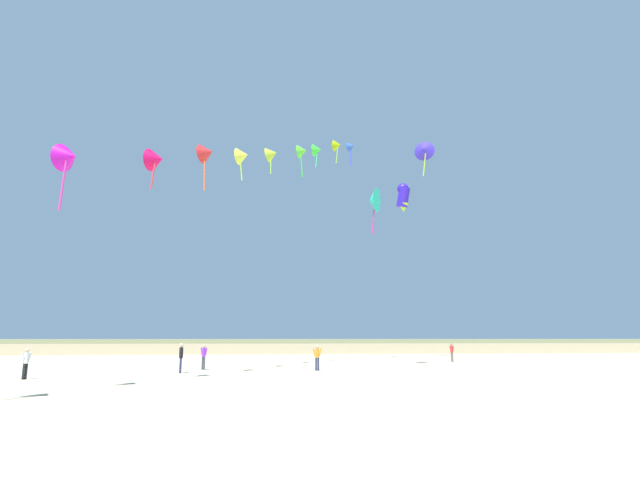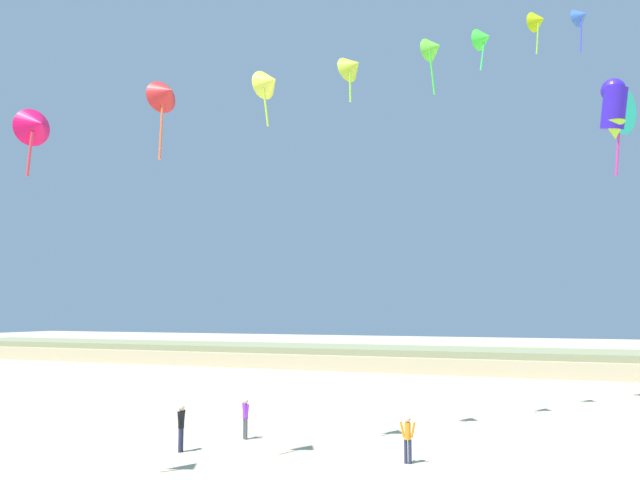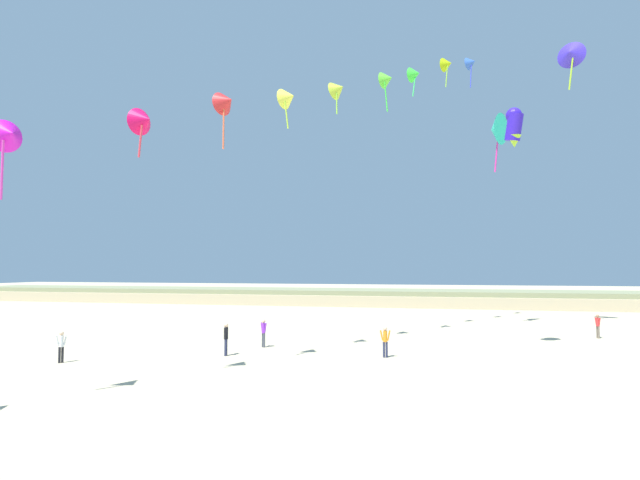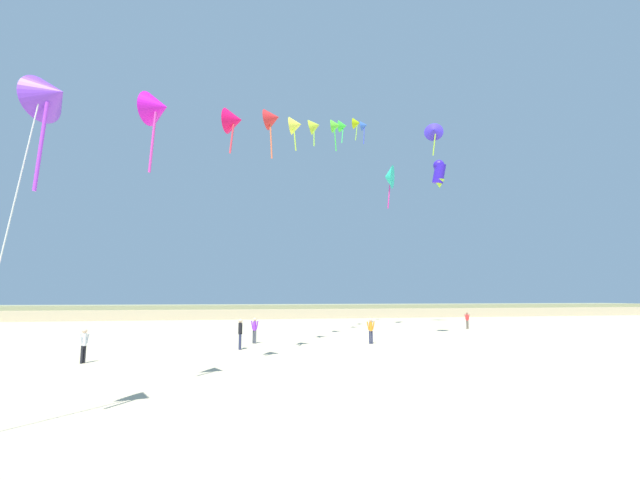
{
  "view_description": "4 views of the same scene",
  "coord_description": "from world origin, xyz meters",
  "px_view_note": "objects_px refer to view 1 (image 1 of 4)",
  "views": [
    {
      "loc": [
        -2.6,
        -20.88,
        1.99
      ],
      "look_at": [
        1.38,
        10.95,
        8.29
      ],
      "focal_mm": 28.0,
      "sensor_mm": 36.0,
      "label": 1
    },
    {
      "loc": [
        7.28,
        -11.88,
        5.06
      ],
      "look_at": [
        -2.2,
        11.03,
        7.65
      ],
      "focal_mm": 38.0,
      "sensor_mm": 36.0,
      "label": 2
    },
    {
      "loc": [
        3.62,
        -14.88,
        4.52
      ],
      "look_at": [
        -2.61,
        12.26,
        6.07
      ],
      "focal_mm": 28.0,
      "sensor_mm": 36.0,
      "label": 3
    },
    {
      "loc": [
        -7.69,
        -15.24,
        2.86
      ],
      "look_at": [
        -1.73,
        12.22,
        6.63
      ],
      "focal_mm": 24.0,
      "sensor_mm": 36.0,
      "label": 4
    }
  ],
  "objects_px": {
    "person_near_left": "(181,356)",
    "person_mid_center": "(452,351)",
    "large_kite_mid_trail": "(373,200)",
    "large_kite_low_lead": "(403,197)",
    "person_far_right": "(26,361)",
    "large_kite_high_solo": "(424,150)",
    "person_far_left": "(317,356)",
    "person_near_right": "(204,355)"
  },
  "relations": [
    {
      "from": "person_near_left",
      "to": "person_mid_center",
      "type": "bearing_deg",
      "value": 28.5
    },
    {
      "from": "person_mid_center",
      "to": "large_kite_mid_trail",
      "type": "bearing_deg",
      "value": 138.14
    },
    {
      "from": "person_near_left",
      "to": "large_kite_low_lead",
      "type": "bearing_deg",
      "value": 17.28
    },
    {
      "from": "person_far_right",
      "to": "large_kite_high_solo",
      "type": "xyz_separation_m",
      "value": [
        27.79,
        20.2,
        20.1
      ]
    },
    {
      "from": "person_near_left",
      "to": "person_far_left",
      "type": "distance_m",
      "value": 8.15
    },
    {
      "from": "person_mid_center",
      "to": "large_kite_low_lead",
      "type": "distance_m",
      "value": 14.44
    },
    {
      "from": "large_kite_mid_trail",
      "to": "large_kite_low_lead",
      "type": "bearing_deg",
      "value": -92.12
    },
    {
      "from": "large_kite_low_lead",
      "to": "large_kite_high_solo",
      "type": "height_order",
      "value": "large_kite_high_solo"
    },
    {
      "from": "person_far_left",
      "to": "large_kite_low_lead",
      "type": "relative_size",
      "value": 0.7
    },
    {
      "from": "large_kite_low_lead",
      "to": "large_kite_high_solo",
      "type": "relative_size",
      "value": 0.58
    },
    {
      "from": "person_near_left",
      "to": "person_far_left",
      "type": "xyz_separation_m",
      "value": [
        8.05,
        1.31,
        -0.07
      ]
    },
    {
      "from": "person_near_left",
      "to": "person_far_right",
      "type": "xyz_separation_m",
      "value": [
        -6.87,
        -3.55,
        -0.1
      ]
    },
    {
      "from": "person_far_left",
      "to": "large_kite_mid_trail",
      "type": "relative_size",
      "value": 0.34
    },
    {
      "from": "person_far_left",
      "to": "large_kite_high_solo",
      "type": "xyz_separation_m",
      "value": [
        12.87,
        15.34,
        20.07
      ]
    },
    {
      "from": "person_far_left",
      "to": "large_kite_high_solo",
      "type": "distance_m",
      "value": 28.35
    },
    {
      "from": "large_kite_low_lead",
      "to": "large_kite_mid_trail",
      "type": "bearing_deg",
      "value": 87.88
    },
    {
      "from": "person_near_right",
      "to": "large_kite_high_solo",
      "type": "height_order",
      "value": "large_kite_high_solo"
    },
    {
      "from": "person_near_left",
      "to": "large_kite_mid_trail",
      "type": "xyz_separation_m",
      "value": [
        15.32,
        16.05,
        14.27
      ]
    },
    {
      "from": "person_far_right",
      "to": "large_kite_low_lead",
      "type": "xyz_separation_m",
      "value": [
        21.76,
        8.18,
        11.47
      ]
    },
    {
      "from": "person_near_left",
      "to": "person_far_left",
      "type": "bearing_deg",
      "value": 9.25
    },
    {
      "from": "person_near_right",
      "to": "person_far_left",
      "type": "bearing_deg",
      "value": -13.56
    },
    {
      "from": "person_near_right",
      "to": "person_far_left",
      "type": "xyz_separation_m",
      "value": [
        7.07,
        -1.71,
        -0.02
      ]
    },
    {
      "from": "person_mid_center",
      "to": "person_far_right",
      "type": "xyz_separation_m",
      "value": [
        -27.56,
        -14.79,
        -0.01
      ]
    },
    {
      "from": "person_near_right",
      "to": "large_kite_low_lead",
      "type": "bearing_deg",
      "value": 6.62
    },
    {
      "from": "person_near_left",
      "to": "person_far_right",
      "type": "height_order",
      "value": "person_near_left"
    },
    {
      "from": "person_far_left",
      "to": "large_kite_mid_trail",
      "type": "bearing_deg",
      "value": 63.75
    },
    {
      "from": "person_mid_center",
      "to": "person_far_right",
      "type": "relative_size",
      "value": 1.01
    },
    {
      "from": "person_mid_center",
      "to": "person_near_left",
      "type": "bearing_deg",
      "value": -151.5
    },
    {
      "from": "person_near_left",
      "to": "large_kite_low_lead",
      "type": "distance_m",
      "value": 19.3
    },
    {
      "from": "large_kite_high_solo",
      "to": "person_near_right",
      "type": "bearing_deg",
      "value": -145.64
    },
    {
      "from": "person_mid_center",
      "to": "person_far_left",
      "type": "relative_size",
      "value": 0.97
    },
    {
      "from": "person_near_left",
      "to": "person_mid_center",
      "type": "distance_m",
      "value": 23.55
    },
    {
      "from": "person_far_right",
      "to": "large_kite_mid_trail",
      "type": "xyz_separation_m",
      "value": [
        22.18,
        19.6,
        14.37
      ]
    },
    {
      "from": "person_far_left",
      "to": "person_far_right",
      "type": "relative_size",
      "value": 1.04
    },
    {
      "from": "person_mid_center",
      "to": "large_kite_high_solo",
      "type": "bearing_deg",
      "value": 87.58
    },
    {
      "from": "person_far_left",
      "to": "person_mid_center",
      "type": "bearing_deg",
      "value": 38.12
    },
    {
      "from": "person_near_right",
      "to": "large_kite_high_solo",
      "type": "relative_size",
      "value": 0.41
    },
    {
      "from": "person_near_left",
      "to": "person_far_left",
      "type": "relative_size",
      "value": 1.08
    },
    {
      "from": "large_kite_high_solo",
      "to": "person_far_right",
      "type": "bearing_deg",
      "value": -143.98
    },
    {
      "from": "person_near_left",
      "to": "person_near_right",
      "type": "xyz_separation_m",
      "value": [
        0.98,
        3.02,
        -0.05
      ]
    },
    {
      "from": "person_near_left",
      "to": "large_kite_high_solo",
      "type": "bearing_deg",
      "value": 38.51
    },
    {
      "from": "person_mid_center",
      "to": "large_kite_low_lead",
      "type": "relative_size",
      "value": 0.68
    }
  ]
}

